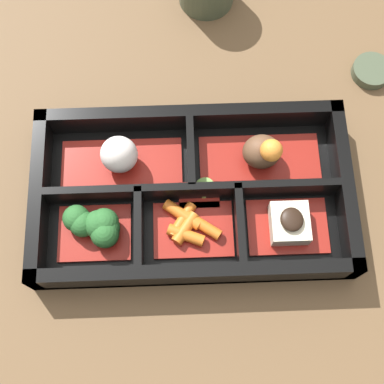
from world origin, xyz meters
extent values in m
plane|color=brown|center=(0.00, 0.00, 0.00)|extent=(3.00, 3.00, 0.00)
cube|color=black|center=(0.00, 0.00, 0.01)|extent=(0.34, 0.19, 0.01)
cube|color=black|center=(0.00, -0.09, 0.02)|extent=(0.34, 0.01, 0.04)
cube|color=black|center=(0.00, 0.09, 0.02)|extent=(0.34, 0.01, 0.04)
cube|color=black|center=(-0.16, 0.00, 0.02)|extent=(0.01, 0.19, 0.04)
cube|color=black|center=(0.16, 0.00, 0.02)|extent=(0.01, 0.19, 0.04)
cube|color=black|center=(0.00, 0.00, 0.02)|extent=(0.31, 0.01, 0.04)
cube|color=black|center=(-0.06, -0.04, 0.02)|extent=(0.01, 0.08, 0.04)
cube|color=black|center=(0.05, -0.04, 0.02)|extent=(0.01, 0.08, 0.04)
cube|color=black|center=(0.00, 0.04, 0.02)|extent=(0.01, 0.08, 0.04)
cube|color=maroon|center=(-0.08, 0.04, 0.01)|extent=(0.13, 0.06, 0.01)
ellipsoid|color=silver|center=(-0.08, 0.04, 0.04)|extent=(0.04, 0.04, 0.05)
cube|color=maroon|center=(0.08, 0.04, 0.01)|extent=(0.13, 0.06, 0.01)
ellipsoid|color=brown|center=(0.08, 0.04, 0.03)|extent=(0.04, 0.04, 0.04)
sphere|color=orange|center=(0.08, 0.03, 0.06)|extent=(0.02, 0.02, 0.02)
cube|color=maroon|center=(-0.11, -0.04, 0.01)|extent=(0.08, 0.06, 0.01)
sphere|color=#265B28|center=(-0.10, -0.03, 0.03)|extent=(0.03, 0.03, 0.03)
sphere|color=#265B28|center=(-0.09, -0.04, 0.03)|extent=(0.03, 0.03, 0.03)
sphere|color=#265B28|center=(-0.12, -0.03, 0.03)|extent=(0.03, 0.03, 0.03)
sphere|color=#265B28|center=(-0.09, -0.04, 0.03)|extent=(0.03, 0.03, 0.03)
sphere|color=#265B28|center=(-0.12, -0.03, 0.03)|extent=(0.03, 0.03, 0.03)
sphere|color=#265B28|center=(-0.09, -0.03, 0.03)|extent=(0.03, 0.03, 0.03)
cube|color=maroon|center=(0.00, -0.04, 0.01)|extent=(0.08, 0.06, 0.01)
cylinder|color=#D1661E|center=(-0.01, -0.05, 0.02)|extent=(0.04, 0.03, 0.01)
cylinder|color=#D1661E|center=(-0.01, -0.04, 0.02)|extent=(0.03, 0.04, 0.01)
cylinder|color=#D1661E|center=(0.01, -0.04, 0.02)|extent=(0.04, 0.04, 0.01)
cylinder|color=#D1661E|center=(-0.01, -0.03, 0.02)|extent=(0.03, 0.04, 0.01)
cylinder|color=#D1661E|center=(-0.01, -0.02, 0.02)|extent=(0.04, 0.04, 0.01)
cube|color=maroon|center=(0.10, -0.04, 0.01)|extent=(0.09, 0.06, 0.01)
cube|color=beige|center=(0.10, -0.04, 0.03)|extent=(0.04, 0.04, 0.02)
ellipsoid|color=black|center=(0.10, -0.04, 0.04)|extent=(0.02, 0.03, 0.01)
cube|color=maroon|center=(0.01, 0.00, 0.01)|extent=(0.04, 0.03, 0.01)
cylinder|color=#75A84C|center=(0.01, 0.01, 0.02)|extent=(0.02, 0.02, 0.00)
cylinder|color=#75A84C|center=(0.01, 0.01, 0.02)|extent=(0.02, 0.02, 0.00)
cylinder|color=#424C38|center=(0.22, 0.15, 0.01)|extent=(0.05, 0.05, 0.01)
cylinder|color=black|center=(0.22, 0.15, 0.01)|extent=(0.03, 0.03, 0.00)
camera|label=1|loc=(-0.01, -0.19, 0.56)|focal=50.00mm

